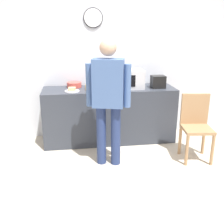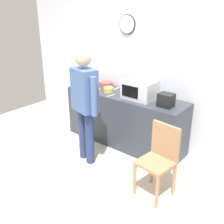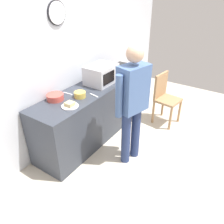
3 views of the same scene
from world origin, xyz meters
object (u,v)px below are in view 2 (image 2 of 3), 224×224
(toaster, at_px, (166,100))
(fork_utensil, at_px, (111,96))
(sandwich_plate, at_px, (93,89))
(microwave, at_px, (140,89))
(wooden_chair, at_px, (159,157))
(spoon_utensil, at_px, (116,89))
(salad_bowl, at_px, (109,90))
(cereal_bowl, at_px, (106,84))
(person_standing, at_px, (85,100))

(toaster, height_order, fork_utensil, toaster)
(sandwich_plate, height_order, toaster, toaster)
(microwave, xyz_separation_m, toaster, (0.50, -0.06, -0.05))
(microwave, relative_size, wooden_chair, 0.53)
(microwave, height_order, fork_utensil, microwave)
(microwave, bearing_deg, spoon_utensil, 164.24)
(sandwich_plate, height_order, spoon_utensil, sandwich_plate)
(toaster, relative_size, fork_utensil, 1.29)
(salad_bowl, bearing_deg, spoon_utensil, 93.61)
(sandwich_plate, xyz_separation_m, spoon_utensil, (0.28, 0.30, -0.02))
(toaster, bearing_deg, wooden_chair, -64.66)
(microwave, distance_m, sandwich_plate, 0.91)
(microwave, bearing_deg, cereal_bowl, 168.10)
(microwave, distance_m, wooden_chair, 1.28)
(salad_bowl, xyz_separation_m, cereal_bowl, (-0.26, 0.24, 0.00))
(cereal_bowl, relative_size, toaster, 1.09)
(sandwich_plate, relative_size, wooden_chair, 0.24)
(salad_bowl, relative_size, fork_utensil, 0.99)
(spoon_utensil, bearing_deg, wooden_chair, -33.74)
(wooden_chair, bearing_deg, sandwich_plate, 158.84)
(microwave, relative_size, toaster, 2.27)
(microwave, distance_m, cereal_bowl, 0.88)
(wooden_chair, bearing_deg, toaster, 115.34)
(microwave, height_order, sandwich_plate, microwave)
(salad_bowl, height_order, fork_utensil, salad_bowl)
(cereal_bowl, height_order, spoon_utensil, cereal_bowl)
(person_standing, bearing_deg, wooden_chair, 0.54)
(microwave, xyz_separation_m, spoon_utensil, (-0.61, 0.17, -0.15))
(toaster, height_order, spoon_utensil, toaster)
(cereal_bowl, bearing_deg, toaster, -10.14)
(sandwich_plate, bearing_deg, cereal_bowl, 83.33)
(person_standing, xyz_separation_m, wooden_chair, (1.27, 0.01, -0.48))
(person_standing, bearing_deg, sandwich_plate, 124.57)
(sandwich_plate, relative_size, spoon_utensil, 1.35)
(toaster, height_order, person_standing, person_standing)
(toaster, xyz_separation_m, wooden_chair, (0.35, -0.74, -0.47))
(salad_bowl, height_order, person_standing, person_standing)
(fork_utensil, distance_m, wooden_chair, 1.48)
(cereal_bowl, relative_size, wooden_chair, 0.25)
(sandwich_plate, height_order, fork_utensil, sandwich_plate)
(sandwich_plate, relative_size, toaster, 1.04)
(microwave, distance_m, salad_bowl, 0.61)
(salad_bowl, relative_size, cereal_bowl, 0.70)
(person_standing, bearing_deg, microwave, 62.89)
(toaster, distance_m, fork_utensil, 0.96)
(spoon_utensil, bearing_deg, salad_bowl, -86.39)
(cereal_bowl, height_order, fork_utensil, cereal_bowl)
(salad_bowl, relative_size, person_standing, 0.10)
(spoon_utensil, bearing_deg, fork_utensil, -65.25)
(person_standing, bearing_deg, fork_utensil, 92.54)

